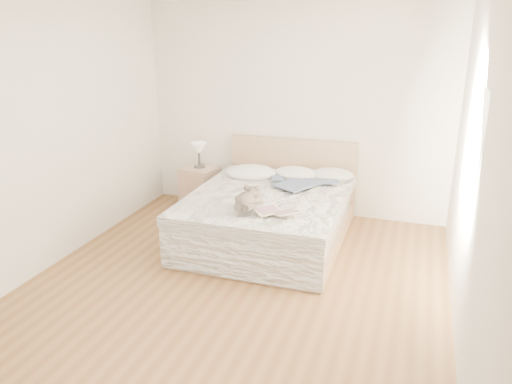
{
  "coord_description": "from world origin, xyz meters",
  "views": [
    {
      "loc": [
        1.56,
        -4.03,
        2.44
      ],
      "look_at": [
        -0.13,
        1.05,
        0.62
      ],
      "focal_mm": 35.0,
      "sensor_mm": 36.0,
      "label": 1
    }
  ],
  "objects_px": {
    "nightstand": "(200,187)",
    "teddy_bear": "(245,207)",
    "photo_book": "(249,174)",
    "bed": "(270,215)",
    "childrens_book": "(277,212)",
    "table_lamp": "(199,150)"
  },
  "relations": [
    {
      "from": "photo_book",
      "to": "nightstand",
      "type": "bearing_deg",
      "value": 156.23
    },
    {
      "from": "childrens_book",
      "to": "bed",
      "type": "bearing_deg",
      "value": 154.48
    },
    {
      "from": "childrens_book",
      "to": "table_lamp",
      "type": "bearing_deg",
      "value": 178.4
    },
    {
      "from": "nightstand",
      "to": "teddy_bear",
      "type": "bearing_deg",
      "value": -50.72
    },
    {
      "from": "nightstand",
      "to": "teddy_bear",
      "type": "relative_size",
      "value": 1.51
    },
    {
      "from": "photo_book",
      "to": "bed",
      "type": "bearing_deg",
      "value": -54.73
    },
    {
      "from": "bed",
      "to": "teddy_bear",
      "type": "distance_m",
      "value": 0.79
    },
    {
      "from": "nightstand",
      "to": "photo_book",
      "type": "relative_size",
      "value": 1.94
    },
    {
      "from": "nightstand",
      "to": "teddy_bear",
      "type": "xyz_separation_m",
      "value": [
        1.19,
        -1.46,
        0.37
      ]
    },
    {
      "from": "bed",
      "to": "childrens_book",
      "type": "height_order",
      "value": "bed"
    },
    {
      "from": "table_lamp",
      "to": "teddy_bear",
      "type": "bearing_deg",
      "value": -51.25
    },
    {
      "from": "teddy_bear",
      "to": "photo_book",
      "type": "bearing_deg",
      "value": 103.68
    },
    {
      "from": "table_lamp",
      "to": "nightstand",
      "type": "bearing_deg",
      "value": -78.89
    },
    {
      "from": "childrens_book",
      "to": "teddy_bear",
      "type": "distance_m",
      "value": 0.34
    },
    {
      "from": "photo_book",
      "to": "childrens_book",
      "type": "xyz_separation_m",
      "value": [
        0.72,
        -1.2,
        0.0
      ]
    },
    {
      "from": "photo_book",
      "to": "teddy_bear",
      "type": "height_order",
      "value": "teddy_bear"
    },
    {
      "from": "bed",
      "to": "nightstand",
      "type": "xyz_separation_m",
      "value": [
        -1.25,
        0.75,
        -0.03
      ]
    },
    {
      "from": "nightstand",
      "to": "bed",
      "type": "bearing_deg",
      "value": -31.05
    },
    {
      "from": "photo_book",
      "to": "childrens_book",
      "type": "relative_size",
      "value": 0.74
    },
    {
      "from": "bed",
      "to": "table_lamp",
      "type": "bearing_deg",
      "value": 147.87
    },
    {
      "from": "bed",
      "to": "nightstand",
      "type": "relative_size",
      "value": 3.83
    },
    {
      "from": "table_lamp",
      "to": "photo_book",
      "type": "xyz_separation_m",
      "value": [
        0.82,
        -0.3,
        -0.18
      ]
    }
  ]
}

